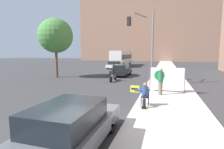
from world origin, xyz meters
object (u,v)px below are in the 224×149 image
pedestrian_behind (158,78)px  traffic_light_pole (144,36)px  city_bus_on_road (122,57)px  seated_protester (144,94)px  parked_car_curbside (70,127)px  jogger_on_sidewalk (161,81)px  motorcycle_on_road (113,76)px  street_tree_near_curb (56,36)px  car_on_road_nearest (121,70)px  protest_banner (167,79)px  car_on_road_midblock (114,65)px

pedestrian_behind → traffic_light_pole: (-1.43, 3.20, 3.39)m
city_bus_on_road → seated_protester: bearing=-74.2°
parked_car_curbside → jogger_on_sidewalk: bearing=72.1°
motorcycle_on_road → street_tree_near_curb: 8.33m
traffic_light_pole → city_bus_on_road: (-7.17, 21.18, -2.52)m
traffic_light_pole → car_on_road_nearest: size_ratio=1.48×
pedestrian_behind → traffic_light_pole: size_ratio=0.27×
seated_protester → jogger_on_sidewalk: (0.72, 2.88, 0.23)m
protest_banner → seated_protester: bearing=-105.8°
protest_banner → traffic_light_pole: (-2.06, 3.59, 3.37)m
jogger_on_sidewalk → pedestrian_behind: (-0.24, 1.41, -0.02)m
seated_protester → protest_banner: bearing=78.9°
parked_car_curbside → motorcycle_on_road: parked_car_curbside is taller
motorcycle_on_road → street_tree_near_curb: bearing=174.1°
motorcycle_on_road → pedestrian_behind: bearing=-40.2°
pedestrian_behind → car_on_road_midblock: size_ratio=0.39×
parked_car_curbside → car_on_road_midblock: size_ratio=1.01×
seated_protester → jogger_on_sidewalk: size_ratio=0.70×
street_tree_near_curb → traffic_light_pole: bearing=-7.6°
protest_banner → parked_car_curbside: (-2.78, -8.42, -0.33)m
parked_car_curbside → car_on_road_midblock: parked_car_curbside is taller
seated_protester → street_tree_near_curb: size_ratio=0.18×
seated_protester → car_on_road_midblock: (-8.01, 22.13, -0.10)m
city_bus_on_road → motorcycle_on_road: bearing=-78.8°
car_on_road_nearest → motorcycle_on_road: car_on_road_nearest is taller
pedestrian_behind → traffic_light_pole: traffic_light_pole is taller
car_on_road_midblock → motorcycle_on_road: 14.57m
pedestrian_behind → street_tree_near_curb: 13.08m
seated_protester → jogger_on_sidewalk: 2.97m
protest_banner → street_tree_near_curb: street_tree_near_curb is taller
protest_banner → car_on_road_nearest: 10.02m
car_on_road_midblock → traffic_light_pole: bearing=-64.3°
car_on_road_nearest → car_on_road_midblock: car_on_road_nearest is taller
jogger_on_sidewalk → motorcycle_on_road: (-4.78, 5.24, -0.48)m
pedestrian_behind → protest_banner: (0.63, -0.38, 0.03)m
seated_protester → parked_car_curbside: 4.82m
seated_protester → parked_car_curbside: bearing=-105.7°
traffic_light_pole → car_on_road_nearest: 6.95m
city_bus_on_road → street_tree_near_curb: (-3.06, -19.83, 2.93)m
protest_banner → street_tree_near_curb: size_ratio=0.35×
traffic_light_pole → street_tree_near_curb: (-10.23, 1.36, 0.41)m
pedestrian_behind → city_bus_on_road: bearing=82.8°
pedestrian_behind → traffic_light_pole: 4.88m
car_on_road_midblock → street_tree_near_curb: bearing=-103.4°
car_on_road_midblock → street_tree_near_curb: street_tree_near_curb is taller
traffic_light_pole → car_on_road_midblock: (-7.05, 14.64, -3.71)m
city_bus_on_road → street_tree_near_curb: 20.27m
pedestrian_behind → motorcycle_on_road: bearing=113.3°
parked_car_curbside → street_tree_near_curb: (-9.51, 13.36, 4.11)m
motorcycle_on_road → street_tree_near_curb: street_tree_near_curb is taller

